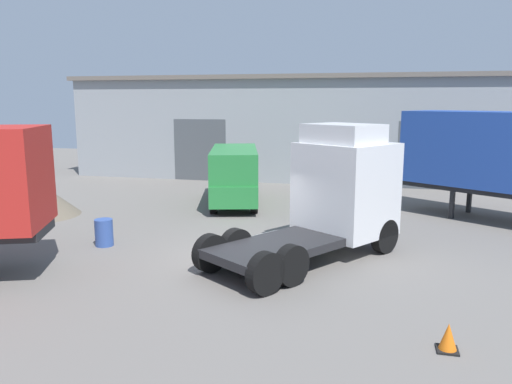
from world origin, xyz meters
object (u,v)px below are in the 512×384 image
at_px(delivery_van_green, 234,174).
at_px(traffic_cone, 448,338).
at_px(gravel_pile, 37,198).
at_px(oil_drum, 104,233).
at_px(tractor_unit_white, 335,193).

distance_m(delivery_van_green, traffic_cone, 14.33).
relative_size(delivery_van_green, gravel_pile, 1.75).
bearing_deg(delivery_van_green, gravel_pile, -76.47).
bearing_deg(gravel_pile, traffic_cone, -28.29).
xyz_separation_m(delivery_van_green, oil_drum, (-2.29, -7.32, -0.94)).
height_order(gravel_pile, oil_drum, gravel_pile).
relative_size(oil_drum, traffic_cone, 1.60).
relative_size(tractor_unit_white, oil_drum, 7.43).
relative_size(tractor_unit_white, gravel_pile, 1.93).
bearing_deg(delivery_van_green, tractor_unit_white, 23.54).
distance_m(tractor_unit_white, delivery_van_green, 8.02).
distance_m(gravel_pile, oil_drum, 5.98).
bearing_deg(gravel_pile, tractor_unit_white, -10.24).
xyz_separation_m(tractor_unit_white, oil_drum, (-7.31, -1.09, -1.43)).
bearing_deg(oil_drum, tractor_unit_white, 8.46).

